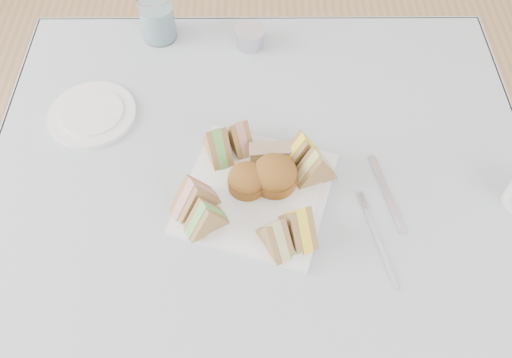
{
  "coord_description": "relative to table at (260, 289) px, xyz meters",
  "views": [
    {
      "loc": [
        -0.01,
        -0.52,
        1.56
      ],
      "look_at": [
        -0.01,
        0.02,
        0.8
      ],
      "focal_mm": 38.0,
      "sensor_mm": 36.0,
      "label": 1
    }
  ],
  "objects": [
    {
      "name": "sandwich_fl_a",
      "position": [
        -0.11,
        -0.01,
        0.43
      ],
      "size": [
        0.09,
        0.08,
        0.08
      ],
      "primitive_type": null,
      "rotation": [
        0.0,
        0.0,
        0.57
      ],
      "color": "#A08051",
      "rests_on": "serving_plate"
    },
    {
      "name": "table",
      "position": [
        0.0,
        0.0,
        0.0
      ],
      "size": [
        0.9,
        0.9,
        0.74
      ],
      "primitive_type": "cube",
      "color": "brown",
      "rests_on": "floor"
    },
    {
      "name": "sandwich_fr_b",
      "position": [
        0.02,
        -0.09,
        0.42
      ],
      "size": [
        0.07,
        0.08,
        0.07
      ],
      "primitive_type": null,
      "rotation": [
        0.0,
        0.0,
        -1.06
      ],
      "color": "#A08051",
      "rests_on": "serving_plate"
    },
    {
      "name": "scone_left",
      "position": [
        -0.02,
        0.03,
        0.41
      ],
      "size": [
        0.08,
        0.08,
        0.05
      ],
      "primitive_type": "cylinder",
      "rotation": [
        0.0,
        0.0,
        -0.2
      ],
      "color": "olive",
      "rests_on": "serving_plate"
    },
    {
      "name": "tablecloth",
      "position": [
        0.0,
        0.0,
        0.37
      ],
      "size": [
        1.02,
        1.02,
        0.01
      ],
      "primitive_type": "cube",
      "color": "#B2BEC8",
      "rests_on": "table"
    },
    {
      "name": "sandwich_bl_a",
      "position": [
        -0.08,
        0.1,
        0.42
      ],
      "size": [
        0.06,
        0.09,
        0.07
      ],
      "primitive_type": null,
      "rotation": [
        0.0,
        0.0,
        1.92
      ],
      "color": "#A08051",
      "rests_on": "serving_plate"
    },
    {
      "name": "pastry_slice",
      "position": [
        0.02,
        0.09,
        0.41
      ],
      "size": [
        0.08,
        0.04,
        0.04
      ],
      "primitive_type": "cube",
      "rotation": [
        0.0,
        0.0,
        0.08
      ],
      "color": "#D2BD6F",
      "rests_on": "serving_plate"
    },
    {
      "name": "tea_strainer",
      "position": [
        -0.02,
        0.42,
        0.4
      ],
      "size": [
        0.09,
        0.09,
        0.04
      ],
      "primitive_type": "cylinder",
      "rotation": [
        0.0,
        0.0,
        -0.43
      ],
      "color": "silver",
      "rests_on": "tablecloth"
    },
    {
      "name": "water_glass",
      "position": [
        -0.22,
        0.45,
        0.43
      ],
      "size": [
        0.1,
        0.1,
        0.11
      ],
      "primitive_type": "cylinder",
      "rotation": [
        0.0,
        0.0,
        -0.37
      ],
      "color": "white",
      "rests_on": "tablecloth"
    },
    {
      "name": "scone_right",
      "position": [
        0.02,
        0.03,
        0.41
      ],
      "size": [
        0.09,
        0.09,
        0.05
      ],
      "primitive_type": "cylinder",
      "rotation": [
        0.0,
        0.0,
        0.15
      ],
      "color": "olive",
      "rests_on": "serving_plate"
    },
    {
      "name": "knife",
      "position": [
        0.23,
        0.02,
        0.38
      ],
      "size": [
        0.05,
        0.17,
        0.0
      ],
      "primitive_type": "cube",
      "rotation": [
        0.0,
        0.0,
        0.2
      ],
      "color": "silver",
      "rests_on": "tablecloth"
    },
    {
      "name": "sandwich_br_b",
      "position": [
        0.07,
        0.09,
        0.42
      ],
      "size": [
        0.09,
        0.06,
        0.07
      ],
      "primitive_type": null,
      "rotation": [
        0.0,
        0.0,
        -2.82
      ],
      "color": "#A08051",
      "rests_on": "serving_plate"
    },
    {
      "name": "floor",
      "position": [
        0.0,
        0.0,
        -0.37
      ],
      "size": [
        4.0,
        4.0,
        0.0
      ],
      "primitive_type": "plane",
      "color": "#9E7751",
      "rests_on": "ground"
    },
    {
      "name": "sandwich_bl_b",
      "position": [
        -0.04,
        0.12,
        0.42
      ],
      "size": [
        0.06,
        0.08,
        0.07
      ],
      "primitive_type": null,
      "rotation": [
        0.0,
        0.0,
        2.02
      ],
      "color": "#A08051",
      "rests_on": "serving_plate"
    },
    {
      "name": "fork",
      "position": [
        0.2,
        -0.09,
        0.38
      ],
      "size": [
        0.04,
        0.15,
        0.0
      ],
      "primitive_type": "cube",
      "rotation": [
        0.0,
        0.0,
        0.2
      ],
      "color": "silver",
      "rests_on": "tablecloth"
    },
    {
      "name": "serving_plate",
      "position": [
        -0.01,
        0.02,
        0.38
      ],
      "size": [
        0.31,
        0.31,
        0.01
      ],
      "primitive_type": "cube",
      "rotation": [
        0.0,
        0.0,
        -0.3
      ],
      "color": "white",
      "rests_on": "tablecloth"
    },
    {
      "name": "side_plate",
      "position": [
        -0.33,
        0.21,
        0.38
      ],
      "size": [
        0.18,
        0.18,
        0.01
      ],
      "primitive_type": "cylinder",
      "rotation": [
        0.0,
        0.0,
        -0.03
      ],
      "color": "white",
      "rests_on": "tablecloth"
    },
    {
      "name": "sandwich_fr_a",
      "position": [
        0.06,
        -0.07,
        0.43
      ],
      "size": [
        0.07,
        0.09,
        0.07
      ],
      "primitive_type": null,
      "rotation": [
        0.0,
        0.0,
        -1.17
      ],
      "color": "#A08051",
      "rests_on": "serving_plate"
    },
    {
      "name": "sandwich_fl_b",
      "position": [
        -0.09,
        -0.05,
        0.42
      ],
      "size": [
        0.08,
        0.07,
        0.07
      ],
      "primitive_type": null,
      "rotation": [
        0.0,
        0.0,
        0.54
      ],
      "color": "#A08051",
      "rests_on": "serving_plate"
    },
    {
      "name": "sandwich_br_a",
      "position": [
        0.1,
        0.05,
        0.42
      ],
      "size": [
        0.09,
        0.06,
        0.07
      ],
      "primitive_type": null,
      "rotation": [
        0.0,
        0.0,
        -2.78
      ],
      "color": "#A08051",
      "rests_on": "serving_plate"
    }
  ]
}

